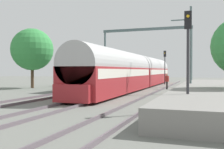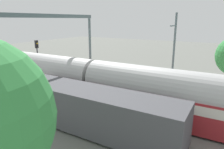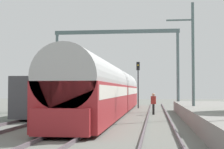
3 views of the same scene
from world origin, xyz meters
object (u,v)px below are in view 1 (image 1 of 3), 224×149
object	(u,v)px
freight_car	(100,76)
person_crossing	(167,80)
passenger_train	(137,71)
catenary_gantry	(146,45)
railway_signal_near	(188,47)
railway_signal_far	(165,63)

from	to	relation	value
freight_car	person_crossing	distance (m)	7.67
passenger_train	catenary_gantry	world-z (taller)	catenary_gantry
railway_signal_near	passenger_train	bearing A→B (deg)	112.13
railway_signal_near	catenary_gantry	bearing A→B (deg)	107.58
railway_signal_far	catenary_gantry	world-z (taller)	catenary_gantry
passenger_train	freight_car	xyz separation A→B (m)	(-3.93, -2.32, -0.50)
passenger_train	railway_signal_far	world-z (taller)	railway_signal_far
freight_car	catenary_gantry	xyz separation A→B (m)	(3.93, 7.02, 4.14)
person_crossing	catenary_gantry	xyz separation A→B (m)	(-3.60, 5.61, 4.58)
passenger_train	railway_signal_far	xyz separation A→B (m)	(1.92, 9.32, 1.26)
passenger_train	railway_signal_near	xyz separation A→B (m)	(6.73, -16.56, 1.31)
railway_signal_near	railway_signal_far	xyz separation A→B (m)	(-4.81, 25.88, -0.04)
person_crossing	catenary_gantry	size ratio (longest dim) A/B	0.14
catenary_gantry	person_crossing	bearing A→B (deg)	-57.29
passenger_train	catenary_gantry	size ratio (longest dim) A/B	2.68
railway_signal_far	catenary_gantry	size ratio (longest dim) A/B	0.41
person_crossing	railway_signal_far	size ratio (longest dim) A/B	0.34
freight_car	person_crossing	world-z (taller)	freight_car
freight_car	catenary_gantry	world-z (taller)	catenary_gantry
railway_signal_near	catenary_gantry	xyz separation A→B (m)	(-6.73, 21.25, 2.33)
railway_signal_near	railway_signal_far	bearing A→B (deg)	100.54
railway_signal_near	freight_car	bearing A→B (deg)	126.83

